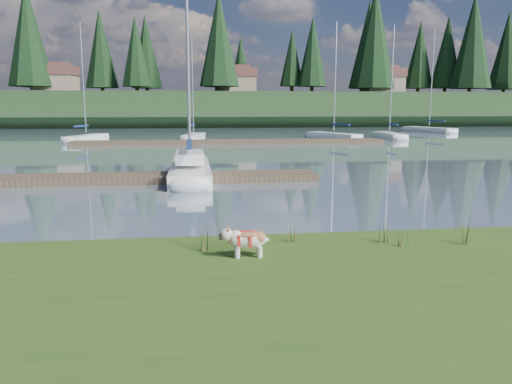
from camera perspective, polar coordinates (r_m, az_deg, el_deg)
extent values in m
plane|color=gray|center=(41.98, -5.62, 5.50)|extent=(200.00, 200.00, 0.00)
cube|color=#325019|center=(6.62, 3.26, -16.21)|extent=(60.00, 9.00, 0.35)
cube|color=#1C3218|center=(84.86, -6.45, 9.30)|extent=(200.00, 20.00, 5.00)
cylinder|color=silver|center=(9.13, -2.15, -6.94)|extent=(0.10, 0.10, 0.20)
cylinder|color=silver|center=(9.32, -2.19, -6.58)|extent=(0.10, 0.10, 0.20)
cylinder|color=silver|center=(9.15, 0.43, -6.89)|extent=(0.10, 0.10, 0.20)
cylinder|color=silver|center=(9.34, 0.32, -6.54)|extent=(0.10, 0.10, 0.20)
ellipsoid|color=silver|center=(9.18, -0.84, -5.45)|extent=(0.69, 0.37, 0.32)
ellipsoid|color=#A3623D|center=(9.15, -0.84, -4.84)|extent=(0.48, 0.34, 0.11)
ellipsoid|color=silver|center=(9.14, -3.40, -4.88)|extent=(0.25, 0.26, 0.23)
cube|color=black|center=(9.14, -4.04, -5.13)|extent=(0.08, 0.12, 0.09)
cube|color=white|center=(21.98, -7.51, 2.21)|extent=(1.66, 7.26, 0.70)
ellipsoid|color=white|center=(25.58, -7.48, 3.26)|extent=(1.58, 1.98, 0.70)
cylinder|color=silver|center=(22.68, -7.86, 17.83)|extent=(0.14, 0.14, 10.99)
cube|color=navy|center=(20.78, -7.61, 5.46)|extent=(0.20, 3.30, 0.20)
cube|color=white|center=(21.49, -7.56, 3.99)|extent=(1.16, 2.64, 0.45)
cube|color=#4C3D2C|center=(21.26, -14.90, 1.52)|extent=(16.00, 2.00, 0.30)
cube|color=#4C3D2C|center=(42.07, -2.89, 5.75)|extent=(26.00, 2.20, 0.30)
cube|color=white|center=(47.25, -18.81, 5.77)|extent=(2.99, 6.20, 0.70)
ellipsoid|color=white|center=(49.95, -17.21, 6.04)|extent=(1.72, 1.95, 0.70)
cylinder|color=silver|center=(47.23, -19.17, 12.21)|extent=(0.12, 0.12, 9.46)
cube|color=navy|center=(46.46, -19.36, 7.14)|extent=(0.85, 2.37, 0.20)
cube|color=white|center=(46.84, -7.14, 6.18)|extent=(2.27, 5.48, 0.70)
ellipsoid|color=white|center=(49.45, -6.51, 6.38)|extent=(1.44, 1.66, 0.70)
cylinder|color=silver|center=(46.79, -7.27, 12.03)|extent=(0.12, 0.12, 8.40)
cube|color=navy|center=(46.07, -7.36, 7.59)|extent=(0.63, 2.12, 0.20)
cube|color=white|center=(48.75, 8.88, 6.28)|extent=(4.03, 6.55, 0.70)
ellipsoid|color=white|center=(51.27, 6.52, 6.50)|extent=(2.03, 2.20, 0.70)
cylinder|color=silver|center=(48.74, 9.05, 12.85)|extent=(0.12, 0.12, 10.02)
cube|color=navy|center=(48.02, 9.60, 7.62)|extent=(1.25, 2.44, 0.20)
cube|color=white|center=(50.33, 14.99, 6.17)|extent=(1.77, 6.42, 0.70)
ellipsoid|color=white|center=(53.34, 13.88, 6.40)|extent=(1.47, 1.80, 0.70)
cylinder|color=silver|center=(50.32, 15.27, 12.40)|extent=(0.12, 0.12, 9.80)
cube|color=navy|center=(49.46, 15.38, 7.46)|extent=(0.33, 2.53, 0.20)
cube|color=white|center=(64.98, 19.16, 6.70)|extent=(3.77, 7.86, 0.70)
ellipsoid|color=white|center=(67.88, 16.99, 6.92)|extent=(2.18, 2.47, 0.70)
cylinder|color=silver|center=(65.01, 19.48, 12.25)|extent=(0.12, 0.12, 11.45)
cube|color=navy|center=(64.16, 19.85, 7.68)|extent=(1.02, 2.99, 0.20)
cone|color=#475B23|center=(9.99, -2.46, -4.68)|extent=(0.03, 0.03, 0.47)
cone|color=brown|center=(9.95, -1.79, -5.02)|extent=(0.03, 0.03, 0.37)
cone|color=#475B23|center=(10.02, -2.13, -4.50)|extent=(0.03, 0.03, 0.51)
cone|color=brown|center=(9.99, -1.64, -5.09)|extent=(0.03, 0.03, 0.33)
cone|color=#475B23|center=(9.92, -2.30, -4.92)|extent=(0.03, 0.03, 0.42)
cone|color=#475B23|center=(10.22, 3.79, -4.59)|extent=(0.03, 0.03, 0.39)
cone|color=brown|center=(10.18, 4.47, -4.88)|extent=(0.03, 0.03, 0.31)
cone|color=#475B23|center=(10.25, 4.09, -4.43)|extent=(0.03, 0.03, 0.43)
cone|color=brown|center=(10.23, 4.59, -4.92)|extent=(0.03, 0.03, 0.27)
cone|color=#475B23|center=(10.15, 3.98, -4.80)|extent=(0.03, 0.03, 0.35)
cone|color=#475B23|center=(10.39, 14.00, -4.22)|extent=(0.03, 0.03, 0.53)
cone|color=brown|center=(10.38, 14.70, -4.57)|extent=(0.03, 0.03, 0.42)
cone|color=#475B23|center=(10.43, 14.26, -4.03)|extent=(0.03, 0.03, 0.58)
cone|color=brown|center=(10.44, 14.76, -4.65)|extent=(0.03, 0.03, 0.37)
cone|color=#475B23|center=(10.33, 14.26, -4.47)|extent=(0.03, 0.03, 0.48)
cone|color=#475B23|center=(9.56, -6.05, -5.08)|extent=(0.03, 0.03, 0.57)
cone|color=brown|center=(9.51, -5.37, -5.50)|extent=(0.03, 0.03, 0.45)
cone|color=#475B23|center=(9.59, -5.70, -4.86)|extent=(0.03, 0.03, 0.63)
cone|color=brown|center=(9.56, -5.20, -5.60)|extent=(0.03, 0.03, 0.40)
cone|color=#475B23|center=(9.49, -5.92, -5.36)|extent=(0.03, 0.03, 0.51)
cone|color=#475B23|center=(10.31, 16.11, -4.98)|extent=(0.03, 0.03, 0.34)
cone|color=brown|center=(10.30, 16.82, -5.22)|extent=(0.03, 0.03, 0.27)
cone|color=#475B23|center=(10.35, 16.36, -4.83)|extent=(0.03, 0.03, 0.38)
cone|color=brown|center=(10.35, 16.88, -5.25)|extent=(0.03, 0.03, 0.24)
cone|color=#475B23|center=(10.25, 16.38, -5.17)|extent=(0.03, 0.03, 0.31)
cone|color=#475B23|center=(10.81, 22.54, -3.86)|extent=(0.03, 0.03, 0.63)
cone|color=brown|center=(10.82, 23.21, -4.24)|extent=(0.03, 0.03, 0.51)
cone|color=#475B23|center=(10.86, 22.75, -3.65)|extent=(0.03, 0.03, 0.70)
cone|color=brown|center=(10.88, 23.23, -4.34)|extent=(0.03, 0.03, 0.44)
cone|color=#475B23|center=(10.76, 22.83, -4.12)|extent=(0.03, 0.03, 0.57)
cube|color=#33281C|center=(10.74, -0.98, -6.49)|extent=(60.00, 0.50, 0.14)
cylinder|color=#382619|center=(83.40, -24.22, 10.85)|extent=(0.60, 0.60, 1.80)
cone|color=black|center=(84.01, -24.59, 16.06)|extent=(6.60, 6.60, 15.00)
cylinder|color=#382619|center=(84.37, -13.43, 11.41)|extent=(0.60, 0.60, 1.80)
cone|color=black|center=(84.77, -13.59, 15.36)|extent=(4.84, 4.84, 11.00)
cylinder|color=#382619|center=(78.01, -4.18, 11.80)|extent=(0.60, 0.60, 1.80)
cone|color=black|center=(78.60, -4.25, 17.05)|extent=(6.16, 6.16, 14.00)
cylinder|color=#382619|center=(83.47, 4.10, 11.66)|extent=(0.60, 0.60, 1.80)
cone|color=black|center=(83.78, 4.14, 15.05)|extent=(3.96, 3.96, 9.00)
cylinder|color=#382619|center=(85.04, 13.17, 11.40)|extent=(0.60, 0.60, 1.80)
cone|color=black|center=(85.69, 13.39, 16.82)|extent=(7.04, 7.04, 16.00)
cylinder|color=#382619|center=(93.43, 20.75, 10.86)|extent=(0.60, 0.60, 1.80)
cone|color=black|center=(93.84, 20.99, 14.70)|extent=(5.28, 5.28, 12.00)
cube|color=gray|center=(84.55, -21.86, 11.32)|extent=(6.00, 5.00, 2.80)
cube|color=brown|center=(84.66, -21.95, 12.74)|extent=(6.30, 5.30, 1.40)
cube|color=brown|center=(84.71, -21.99, 13.27)|extent=(4.20, 3.60, 0.70)
cube|color=gray|center=(83.22, -2.26, 12.03)|extent=(6.00, 5.00, 2.80)
cube|color=brown|center=(83.33, -2.27, 13.47)|extent=(6.30, 5.30, 1.40)
cube|color=brown|center=(83.39, -2.27, 14.02)|extent=(4.20, 3.60, 0.70)
cube|color=gray|center=(86.69, 14.22, 11.65)|extent=(6.00, 5.00, 2.80)
cube|color=brown|center=(86.80, 14.28, 13.04)|extent=(6.30, 5.30, 1.40)
cube|color=brown|center=(86.85, 14.30, 13.57)|extent=(4.20, 3.60, 0.70)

